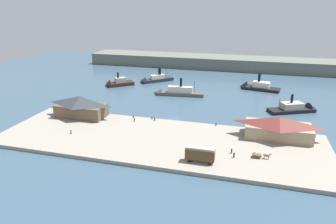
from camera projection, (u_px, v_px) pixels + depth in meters
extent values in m
plane|color=#385166|center=(174.00, 119.00, 123.03)|extent=(320.00, 320.00, 0.00)
cube|color=gray|center=(158.00, 140.00, 102.86)|extent=(110.00, 36.00, 1.20)
cube|color=slate|center=(172.00, 121.00, 119.60)|extent=(110.00, 0.80, 1.00)
cube|color=brown|center=(81.00, 110.00, 122.15)|extent=(19.43, 9.34, 5.03)
pyramid|color=#33383D|center=(80.00, 100.00, 120.72)|extent=(19.82, 9.81, 3.46)
cube|color=#998466|center=(278.00, 131.00, 103.11)|extent=(21.47, 10.14, 4.55)
pyramid|color=maroon|center=(279.00, 121.00, 101.87)|extent=(21.90, 10.65, 2.81)
cube|color=#4C381E|center=(200.00, 154.00, 86.88)|extent=(8.40, 2.25, 3.14)
cube|color=beige|center=(200.00, 148.00, 86.27)|extent=(8.06, 1.57, 0.50)
cylinder|color=black|center=(211.00, 160.00, 87.84)|extent=(0.90, 0.18, 0.90)
cylinder|color=black|center=(209.00, 164.00, 85.80)|extent=(0.90, 0.18, 0.90)
cylinder|color=black|center=(190.00, 157.00, 89.32)|extent=(0.90, 0.18, 0.90)
cylinder|color=black|center=(189.00, 161.00, 87.28)|extent=(0.90, 0.18, 0.90)
cube|color=brown|center=(257.00, 155.00, 89.89)|extent=(2.58, 1.50, 0.50)
cylinder|color=#4C3828|center=(254.00, 154.00, 90.85)|extent=(1.20, 0.10, 1.20)
cylinder|color=#4C3828|center=(254.00, 157.00, 89.49)|extent=(1.20, 0.10, 1.20)
ellipsoid|color=#7A6651|center=(267.00, 155.00, 89.13)|extent=(2.00, 0.70, 0.90)
ellipsoid|color=#7A6651|center=(271.00, 154.00, 88.67)|extent=(0.70, 0.32, 0.44)
cylinder|color=#7A6651|center=(268.00, 157.00, 89.37)|extent=(0.16, 0.16, 1.00)
cylinder|color=#7A6651|center=(269.00, 158.00, 89.00)|extent=(0.16, 0.16, 1.00)
cylinder|color=#7A6651|center=(264.00, 157.00, 89.67)|extent=(0.16, 0.16, 1.00)
cylinder|color=#7A6651|center=(264.00, 157.00, 89.30)|extent=(0.16, 0.16, 1.00)
cylinder|color=#232328|center=(155.00, 119.00, 118.20)|extent=(0.41, 0.41, 1.41)
sphere|color=#CCA889|center=(155.00, 117.00, 117.92)|extent=(0.26, 0.26, 0.26)
cylinder|color=#3D4C42|center=(71.00, 132.00, 106.35)|extent=(0.42, 0.42, 1.42)
sphere|color=#CCA889|center=(71.00, 130.00, 106.07)|extent=(0.26, 0.26, 0.26)
cylinder|color=#232328|center=(134.00, 120.00, 117.63)|extent=(0.39, 0.39, 1.34)
sphere|color=#CCA889|center=(134.00, 118.00, 117.37)|extent=(0.25, 0.25, 0.25)
cylinder|color=#232328|center=(234.00, 155.00, 89.98)|extent=(0.44, 0.44, 1.51)
sphere|color=#CCA889|center=(234.00, 152.00, 89.68)|extent=(0.28, 0.28, 0.28)
cylinder|color=#232328|center=(232.00, 151.00, 92.57)|extent=(0.41, 0.41, 1.40)
sphere|color=#CCA889|center=(232.00, 149.00, 92.29)|extent=(0.26, 0.26, 0.26)
cylinder|color=black|center=(216.00, 124.00, 113.68)|extent=(0.44, 0.44, 0.90)
cylinder|color=black|center=(133.00, 116.00, 121.57)|extent=(0.44, 0.44, 0.90)
cylinder|color=black|center=(152.00, 118.00, 119.94)|extent=(0.44, 0.44, 0.90)
cube|color=black|center=(261.00, 89.00, 164.66)|extent=(20.30, 10.60, 1.51)
cone|color=black|center=(243.00, 86.00, 168.75)|extent=(4.63, 6.83, 6.27)
cube|color=silver|center=(261.00, 85.00, 163.92)|extent=(9.42, 6.14, 2.95)
cylinder|color=black|center=(259.00, 77.00, 163.23)|extent=(1.38, 1.38, 4.68)
cube|color=black|center=(291.00, 110.00, 131.43)|extent=(20.63, 14.28, 1.46)
cone|color=black|center=(312.00, 109.00, 133.11)|extent=(5.67, 6.62, 5.62)
cube|color=#B2A893|center=(292.00, 106.00, 130.74)|extent=(9.92, 8.14, 2.66)
cylinder|color=black|center=(292.00, 99.00, 129.59)|extent=(1.05, 1.05, 3.76)
cylinder|color=brown|center=(279.00, 104.00, 129.38)|extent=(0.24, 0.24, 4.75)
cube|color=black|center=(120.00, 84.00, 173.60)|extent=(15.43, 14.33, 1.92)
cone|color=black|center=(108.00, 85.00, 170.76)|extent=(5.72, 6.14, 5.77)
cube|color=#B2A893|center=(120.00, 80.00, 172.83)|extent=(6.71, 6.43, 2.63)
cylinder|color=black|center=(118.00, 75.00, 171.44)|extent=(1.06, 1.06, 3.06)
cube|color=#514C47|center=(180.00, 94.00, 154.72)|extent=(24.04, 7.13, 1.69)
cone|color=#514C47|center=(157.00, 93.00, 156.57)|extent=(4.68, 4.66, 4.24)
cube|color=silver|center=(180.00, 89.00, 153.94)|extent=(12.56, 4.00, 2.96)
cylinder|color=black|center=(181.00, 82.00, 152.66)|extent=(1.21, 1.21, 4.34)
cylinder|color=brown|center=(194.00, 87.00, 152.29)|extent=(0.24, 0.24, 6.12)
cube|color=#23282D|center=(157.00, 80.00, 182.43)|extent=(17.79, 17.21, 1.82)
cone|color=#23282D|center=(142.00, 82.00, 178.15)|extent=(5.84, 5.89, 4.80)
cube|color=silver|center=(157.00, 77.00, 181.74)|extent=(8.04, 7.82, 2.25)
cylinder|color=black|center=(160.00, 71.00, 181.30)|extent=(1.77, 1.77, 4.34)
cylinder|color=brown|center=(166.00, 73.00, 183.68)|extent=(0.24, 0.24, 6.00)
cube|color=#60665B|center=(212.00, 62.00, 221.52)|extent=(180.00, 24.00, 8.00)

